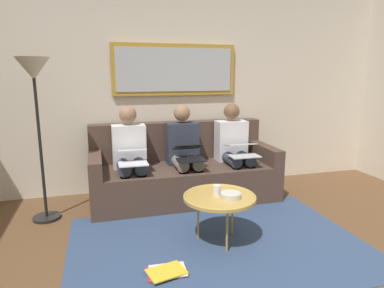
% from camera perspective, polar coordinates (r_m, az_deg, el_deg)
% --- Properties ---
extents(wall_rear, '(6.00, 0.12, 2.60)m').
position_cam_1_polar(wall_rear, '(4.50, -3.13, 9.14)').
color(wall_rear, beige).
rests_on(wall_rear, ground_plane).
extents(area_rug, '(2.60, 1.80, 0.01)m').
position_cam_1_polar(area_rug, '(3.19, 4.30, -16.34)').
color(area_rug, '#33476B').
rests_on(area_rug, ground_plane).
extents(couch, '(2.20, 0.90, 0.90)m').
position_cam_1_polar(couch, '(4.20, -1.54, -4.75)').
color(couch, '#4C382D').
rests_on(couch, ground_plane).
extents(framed_mirror, '(1.59, 0.05, 0.64)m').
position_cam_1_polar(framed_mirror, '(4.40, -2.90, 12.34)').
color(framed_mirror, '#B7892D').
extents(coffee_table, '(0.65, 0.65, 0.44)m').
position_cam_1_polar(coffee_table, '(3.07, 4.64, -8.94)').
color(coffee_table, tan).
rests_on(coffee_table, ground_plane).
extents(cup, '(0.07, 0.07, 0.09)m').
position_cam_1_polar(cup, '(3.08, 4.19, -7.72)').
color(cup, silver).
rests_on(cup, coffee_table).
extents(bowl, '(0.18, 0.18, 0.05)m').
position_cam_1_polar(bowl, '(3.01, 6.51, -8.60)').
color(bowl, beige).
rests_on(bowl, coffee_table).
extents(person_left, '(0.38, 0.58, 1.14)m').
position_cam_1_polar(person_left, '(4.26, 7.04, -0.47)').
color(person_left, silver).
rests_on(person_left, couch).
extents(laptop_silver, '(0.34, 0.34, 0.14)m').
position_cam_1_polar(laptop_silver, '(4.03, 8.41, -0.92)').
color(laptop_silver, silver).
extents(person_middle, '(0.38, 0.58, 1.14)m').
position_cam_1_polar(person_middle, '(4.06, -1.33, -0.99)').
color(person_middle, '#2D3342').
rests_on(person_middle, couch).
extents(laptop_black, '(0.31, 0.38, 0.17)m').
position_cam_1_polar(laptop_black, '(3.84, -0.48, -1.42)').
color(laptop_black, black).
extents(person_right, '(0.38, 0.58, 1.14)m').
position_cam_1_polar(person_right, '(3.95, -10.35, -1.52)').
color(person_right, silver).
rests_on(person_right, couch).
extents(laptop_white, '(0.31, 0.37, 0.15)m').
position_cam_1_polar(laptop_white, '(3.71, -10.01, -1.99)').
color(laptop_white, white).
extents(magazine_stack, '(0.32, 0.26, 0.03)m').
position_cam_1_polar(magazine_stack, '(2.78, -4.33, -20.56)').
color(magazine_stack, red).
rests_on(magazine_stack, ground_plane).
extents(standing_lamp, '(0.32, 0.32, 1.66)m').
position_cam_1_polar(standing_lamp, '(3.69, -24.88, 8.62)').
color(standing_lamp, black).
rests_on(standing_lamp, ground_plane).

